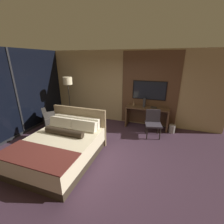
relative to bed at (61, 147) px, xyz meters
The scene contains 13 objects.
ground_plane 0.97m from the bed, 24.48° to the left, with size 16.00×16.00×0.00m, color #3D2838.
wall_back_tv_panel 3.28m from the bed, 72.43° to the left, with size 7.20×0.09×2.80m.
wall_left_window 2.51m from the bed, 160.50° to the left, with size 0.06×6.00×2.80m.
bed is the anchor object (origin of this frame).
desk 3.26m from the bed, 55.87° to the left, with size 1.55×0.50×0.79m.
tv 3.57m from the bed, 57.76° to the left, with size 1.21×0.04×0.68m.
desk_chair 2.96m from the bed, 44.64° to the left, with size 0.60×0.60×0.88m.
armchair_by_window 2.04m from the bed, 133.18° to the left, with size 1.16×1.16×0.77m.
floor_lamp 2.77m from the bed, 118.21° to the left, with size 0.34×0.34×1.82m.
vase_tall 3.22m from the bed, 57.47° to the left, with size 0.10×0.10×0.32m.
vase_short 3.09m from the bed, 64.69° to the left, with size 0.09×0.09×0.21m.
book 3.40m from the bed, 52.50° to the left, with size 0.22×0.16×0.03m.
waste_bin 3.74m from the bed, 42.51° to the left, with size 0.22×0.22×0.28m.
Camera 1 is at (1.47, -3.08, 2.47)m, focal length 24.00 mm.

